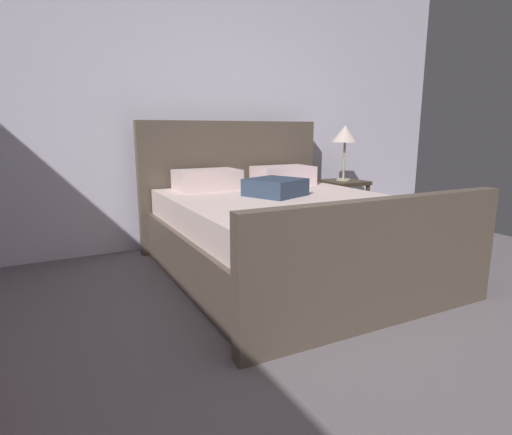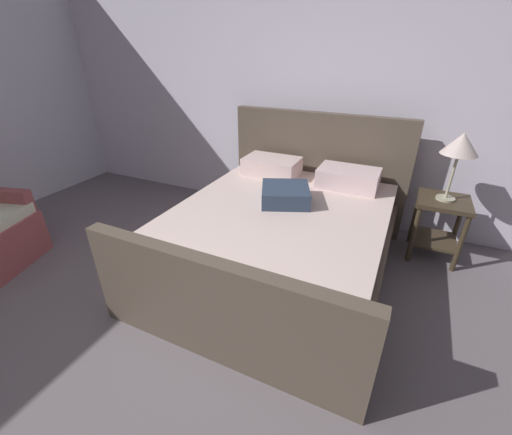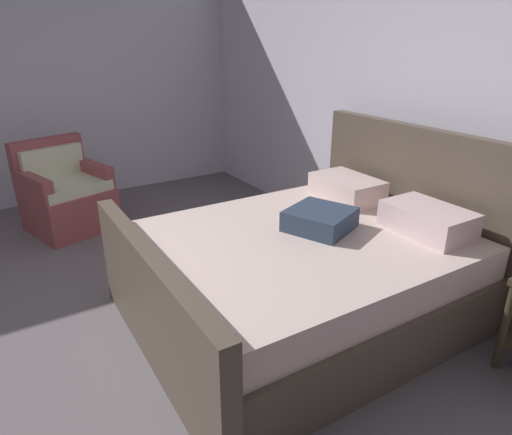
# 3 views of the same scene
# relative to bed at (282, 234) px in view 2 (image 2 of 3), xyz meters

# --- Properties ---
(wall_back) EXTENTS (6.43, 0.12, 2.87)m
(wall_back) POSITION_rel_bed_xyz_m (-0.34, 1.26, 1.08)
(wall_back) COLOR silver
(wall_back) RESTS_ON ground
(bed) EXTENTS (1.91, 2.24, 1.23)m
(bed) POSITION_rel_bed_xyz_m (0.00, 0.00, 0.00)
(bed) COLOR brown
(bed) RESTS_ON ground
(nightstand_right) EXTENTS (0.44, 0.44, 0.60)m
(nightstand_right) POSITION_rel_bed_xyz_m (1.26, 0.79, 0.05)
(nightstand_right) COLOR #3F3323
(nightstand_right) RESTS_ON ground
(table_lamp_right) EXTENTS (0.29, 0.29, 0.60)m
(table_lamp_right) POSITION_rel_bed_xyz_m (1.26, 0.79, 0.74)
(table_lamp_right) COLOR #B7B293
(table_lamp_right) RESTS_ON nightstand_right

